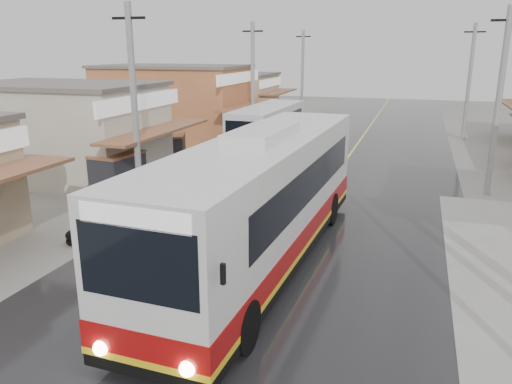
% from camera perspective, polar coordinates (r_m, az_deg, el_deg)
% --- Properties ---
extents(ground, '(120.00, 120.00, 0.00)m').
position_cam_1_polar(ground, '(11.25, -5.19, -17.85)').
color(ground, slate).
rests_on(ground, ground).
extents(road, '(12.00, 90.00, 0.02)m').
position_cam_1_polar(road, '(24.66, 8.54, 1.14)').
color(road, black).
rests_on(road, ground).
extents(centre_line, '(0.15, 90.00, 0.01)m').
position_cam_1_polar(centre_line, '(24.65, 8.54, 1.17)').
color(centre_line, '#D8CC4C').
rests_on(centre_line, road).
extents(shopfronts_left, '(11.00, 44.00, 5.20)m').
position_cam_1_polar(shopfronts_left, '(32.03, -14.10, 4.25)').
color(shopfronts_left, tan).
rests_on(shopfronts_left, ground).
extents(utility_poles_left, '(1.60, 50.00, 8.00)m').
position_cam_1_polar(utility_poles_left, '(27.54, -5.61, 2.79)').
color(utility_poles_left, gray).
rests_on(utility_poles_left, ground).
extents(utility_poles_right, '(1.60, 36.00, 8.00)m').
position_cam_1_polar(utility_poles_right, '(24.58, 24.82, -0.26)').
color(utility_poles_right, gray).
rests_on(utility_poles_right, ground).
extents(coach_bus, '(3.42, 13.23, 4.10)m').
position_cam_1_polar(coach_bus, '(14.72, 0.79, -0.91)').
color(coach_bus, silver).
rests_on(coach_bus, road).
extents(second_bus, '(2.56, 8.82, 2.91)m').
position_cam_1_polar(second_bus, '(30.93, 1.37, 7.28)').
color(second_bus, silver).
rests_on(second_bus, road).
extents(cyclist, '(0.90, 1.87, 1.93)m').
position_cam_1_polar(cyclist, '(22.44, -2.66, 1.48)').
color(cyclist, black).
rests_on(cyclist, ground).
extents(tricycle_near, '(1.85, 2.62, 1.89)m').
position_cam_1_polar(tricycle_near, '(22.84, -15.55, 2.31)').
color(tricycle_near, '#26262D').
rests_on(tricycle_near, ground).
extents(tricycle_far, '(2.07, 2.33, 1.63)m').
position_cam_1_polar(tricycle_far, '(28.88, -9.48, 5.16)').
color(tricycle_far, '#26262D').
rests_on(tricycle_far, ground).
extents(tyre_stack, '(0.79, 0.79, 0.41)m').
position_cam_1_polar(tyre_stack, '(17.76, -19.68, -4.90)').
color(tyre_stack, black).
rests_on(tyre_stack, ground).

